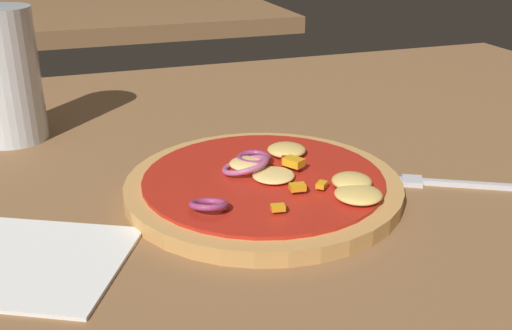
{
  "coord_description": "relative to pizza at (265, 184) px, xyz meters",
  "views": [
    {
      "loc": [
        -0.13,
        -0.45,
        0.27
      ],
      "look_at": [
        0.03,
        0.03,
        0.06
      ],
      "focal_mm": 41.9,
      "sensor_mm": 36.0,
      "label": 1
    }
  ],
  "objects": [
    {
      "name": "fork",
      "position": [
        0.17,
        -0.04,
        -0.01
      ],
      "size": [
        0.16,
        0.1,
        0.01
      ],
      "color": "silver",
      "rests_on": "dining_table"
    },
    {
      "name": "beer_glass",
      "position": [
        -0.22,
        0.22,
        0.05
      ],
      "size": [
        0.08,
        0.08,
        0.14
      ],
      "color": "silver",
      "rests_on": "dining_table"
    },
    {
      "name": "dining_table",
      "position": [
        -0.03,
        -0.01,
        -0.03
      ],
      "size": [
        1.32,
        1.0,
        0.04
      ],
      "color": "brown",
      "rests_on": "ground"
    },
    {
      "name": "pizza",
      "position": [
        0.0,
        0.0,
        0.0
      ],
      "size": [
        0.25,
        0.25,
        0.03
      ],
      "color": "tan",
      "rests_on": "dining_table"
    },
    {
      "name": "background_table",
      "position": [
        -0.01,
        1.2,
        -0.03
      ],
      "size": [
        0.86,
        0.61,
        0.04
      ],
      "color": "brown",
      "rests_on": "ground"
    },
    {
      "name": "napkin",
      "position": [
        -0.2,
        -0.06,
        -0.01
      ],
      "size": [
        0.17,
        0.16,
        0.0
      ],
      "color": "white",
      "rests_on": "dining_table"
    }
  ]
}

